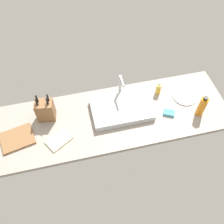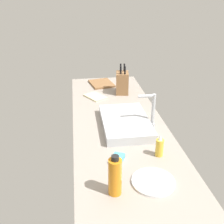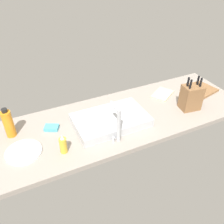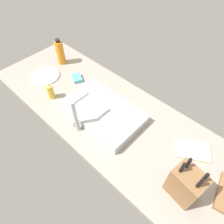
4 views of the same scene
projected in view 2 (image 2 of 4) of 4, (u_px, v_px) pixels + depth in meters
The scene contains 10 objects.
countertop_slab at pixel (118, 124), 187.19cm from camera, with size 192.47×62.73×3.50cm, color gray.
sink_basin at pixel (125, 122), 178.95cm from camera, with size 48.92×30.62×5.77cm, color #B7BABF.
faucet at pixel (152, 108), 173.50cm from camera, with size 5.50×11.78×23.41cm.
knife_block at pixel (122, 83), 230.77cm from camera, with size 15.01×12.31×25.17cm.
cutting_board at pixel (102, 84), 254.31cm from camera, with size 24.52×19.78×1.80cm, color brown.
soap_bottle at pixel (160, 147), 147.14cm from camera, with size 4.36×4.36×12.85cm.
water_bottle at pixel (115, 176), 118.76cm from camera, with size 6.16×6.16×20.31cm.
dinner_plate at pixel (153, 182), 128.79cm from camera, with size 21.00×21.00×1.20cm, color white.
dish_towel at pixel (95, 97), 225.72cm from camera, with size 18.68×12.35×1.20cm, color beige.
dish_sponge at pixel (117, 159), 144.70cm from camera, with size 9.00×6.00×2.40cm, color #4CA3BC.
Camera 2 is at (163.01, -27.09, 90.18)cm, focal length 42.89 mm.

